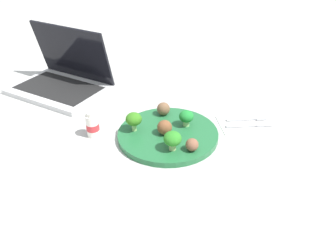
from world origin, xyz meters
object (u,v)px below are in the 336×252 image
Objects in this scene: meatball_mid_right at (164,109)px; knife at (253,125)px; broccoli_floret_front_left at (171,139)px; meatball_far_rim at (192,145)px; meatball_center at (165,127)px; plate at (168,134)px; napkin at (248,123)px; broccoli_floret_back_right at (186,117)px; broccoli_floret_near_rim at (134,119)px; yogurt_bottle at (93,125)px; fork at (249,118)px; laptop at (63,79)px.

meatball_mid_right is 0.27× the size of knife.
meatball_far_rim is at bearing -10.71° from broccoli_floret_front_left.
meatball_center is 0.10m from meatball_far_rim.
meatball_far_rim reaches higher than plate.
napkin is (0.25, 0.04, -0.01)m from plate.
broccoli_floret_back_right is 0.07m from meatball_center.
broccoli_floret_near_rim is 0.35m from knife.
plate is 0.03m from meatball_center.
meatball_center is at bearing -148.44° from plate.
yogurt_bottle is (-0.26, 0.01, -0.01)m from broccoli_floret_back_right.
knife is at bearing 5.30° from meatball_center.
plate is 3.76× the size of yogurt_bottle.
plate is 1.65× the size of napkin.
laptop is (-0.57, 0.30, 0.03)m from fork.
broccoli_floret_near_rim reaches higher than plate.
broccoli_floret_front_left is at bearing -49.97° from broccoli_floret_near_rim.
broccoli_floret_near_rim reaches higher than broccoli_floret_front_left.
napkin is (0.34, 0.01, -0.05)m from broccoli_floret_near_rim.
plate is 0.07m from broccoli_floret_back_right.
laptop reaches higher than broccoli_floret_front_left.
plate is at bearing 31.56° from meatball_center.
broccoli_floret_front_left is 0.06m from meatball_far_rim.
broccoli_floret_near_rim is (-0.09, 0.02, 0.04)m from plate.
laptop is (-0.32, 0.35, 0.03)m from plate.
knife is at bearing -68.18° from napkin.
meatball_far_rim is at bearing -62.11° from plate.
meatball_mid_right is at bearing 169.99° from fork.
meatball_mid_right reaches higher than plate.
laptop reaches higher than broccoli_floret_back_right.
plate is at bearing -175.91° from knife.
broccoli_floret_near_rim reaches higher than meatball_far_rim.
broccoli_floret_back_right reaches higher than fork.
meatball_far_rim is 0.45× the size of yogurt_bottle.
fork is 0.31× the size of laptop.
meatball_center is (-0.01, -0.01, 0.03)m from plate.
meatball_center is at bearing -174.70° from knife.
meatball_center is 1.04× the size of meatball_mid_right.
broccoli_floret_front_left is 0.95× the size of broccoli_floret_near_rim.
napkin is (0.25, 0.12, -0.05)m from broccoli_floret_front_left.
plate is 1.92× the size of knife.
meatball_mid_right is (-0.06, 0.07, -0.01)m from broccoli_floret_back_right.
broccoli_floret_near_rim reaches higher than fork.
broccoli_floret_front_left is at bearing -158.62° from knife.
meatball_center is at bearing -12.33° from yogurt_bottle.
knife is (0.20, -0.01, -0.04)m from broccoli_floret_back_right.
plate is 0.26m from fork.
meatball_center reaches higher than knife.
broccoli_floret_front_left is 0.29m from fork.
broccoli_floret_back_right is at bearing 1.93° from broccoli_floret_near_rim.
fork is 1.62× the size of yogurt_bottle.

